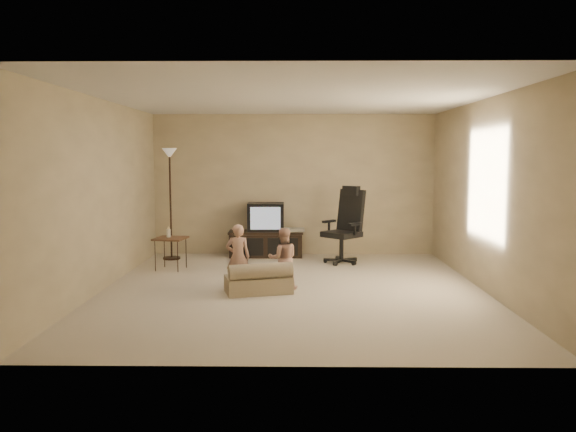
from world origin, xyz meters
The scene contains 9 objects.
floor centered at (0.00, 0.00, 0.00)m, with size 5.50×5.50×0.00m, color beige.
room_shell centered at (0.00, 0.00, 1.52)m, with size 5.50×5.50×5.50m.
tv_stand centered at (-0.48, 2.49, 0.39)m, with size 1.33×0.51×0.95m.
office_chair centered at (0.85, 1.91, 0.46)m, with size 0.83×0.83×1.27m.
side_table centered at (-1.91, 1.31, 0.49)m, with size 0.52×0.52×0.68m.
floor_lamp centered at (-2.09, 2.20, 1.38)m, with size 0.29×0.29×1.89m.
child_sofa centered at (-0.43, -0.21, 0.16)m, with size 0.92×0.67×0.41m.
toddler_left centered at (-0.72, -0.01, 0.44)m, with size 0.32×0.23×0.87m, color tan.
toddler_right centered at (-0.13, 0.03, 0.41)m, with size 0.40×0.22×0.82m, color tan.
Camera 1 is at (0.03, -7.28, 1.74)m, focal length 35.00 mm.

